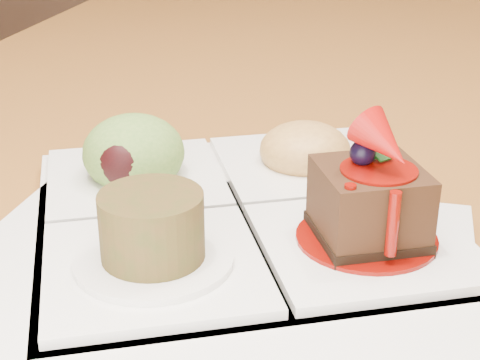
# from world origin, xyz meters

# --- Properties ---
(dining_table) EXTENTS (1.00, 1.80, 0.75)m
(dining_table) POSITION_xyz_m (0.00, 0.00, 0.68)
(dining_table) COLOR brown
(dining_table) RESTS_ON ground
(sampler_plate) EXTENTS (0.34, 0.34, 0.10)m
(sampler_plate) POSITION_xyz_m (-0.09, -0.20, 0.77)
(sampler_plate) COLOR white
(sampler_plate) RESTS_ON dining_table
(second_plate) EXTENTS (0.30, 0.30, 0.01)m
(second_plate) POSITION_xyz_m (-0.09, -0.30, 0.76)
(second_plate) COLOR white
(second_plate) RESTS_ON dining_table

